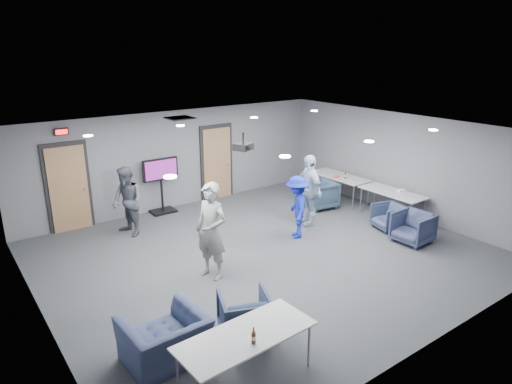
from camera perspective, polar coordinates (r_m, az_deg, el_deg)
floor at (r=10.10m, az=1.19°, el=-7.75°), size 9.00×9.00×0.00m
ceiling at (r=9.26m, az=1.29°, el=7.50°), size 9.00×9.00×0.00m
wall_back at (r=12.88m, az=-9.64°, el=4.07°), size 9.00×0.02×2.70m
wall_front at (r=7.09m, az=21.49°, el=-8.67°), size 9.00×0.02×2.70m
wall_left at (r=7.90m, az=-25.87°, el=-6.47°), size 0.02×8.00×2.70m
wall_right at (r=12.73m, az=17.59°, el=3.32°), size 0.02×8.00×2.70m
door_left at (r=11.94m, az=-22.40°, el=0.44°), size 1.06×0.17×2.24m
door_right at (r=13.47m, az=-4.93°, el=3.63°), size 1.06×0.17×2.24m
exit_sign at (r=11.61m, az=-23.17°, el=6.94°), size 0.32×0.08×0.16m
hvac_diffuser at (r=11.35m, az=-9.49°, el=9.11°), size 0.60×0.60×0.03m
downlights at (r=9.26m, az=1.29°, el=7.41°), size 6.18×3.78×0.02m
person_a at (r=8.83m, az=-5.59°, el=-4.90°), size 0.67×0.82×1.92m
person_b at (r=11.20m, az=-15.78°, el=-1.18°), size 0.76×0.91×1.68m
person_c at (r=11.51m, az=6.62°, el=0.25°), size 0.65×1.13×1.81m
person_d at (r=10.74m, az=5.11°, el=-1.90°), size 0.99×1.11×1.49m
chair_right_a at (r=12.89m, az=7.95°, el=-0.31°), size 0.97×0.95×0.77m
chair_right_b at (r=11.78m, az=16.28°, el=-3.00°), size 0.84×0.82×0.63m
chair_right_c at (r=11.13m, az=19.01°, el=-4.25°), size 0.82×0.80×0.72m
chair_front_a at (r=7.38m, az=-1.48°, el=-15.03°), size 1.00×1.01×0.71m
chair_front_b at (r=6.95m, az=-11.33°, el=-17.69°), size 1.16×1.03×0.73m
table_right_a at (r=13.57m, az=10.36°, el=1.84°), size 0.78×1.87×0.73m
table_right_b at (r=12.40m, az=16.68°, el=-0.18°), size 0.73×1.75×0.73m
table_front_left at (r=6.32m, az=-1.27°, el=-17.70°), size 1.94×0.88×0.73m
bottle_front at (r=6.10m, az=-0.31°, el=-17.71°), size 0.06×0.06×0.23m
bottle_right at (r=13.30m, az=11.08°, el=2.03°), size 0.06×0.06×0.22m
snack_box at (r=13.35m, az=10.01°, el=1.88°), size 0.20×0.15×0.04m
wrapper at (r=12.50m, az=17.70°, el=0.20°), size 0.23×0.17×0.05m
tv_stand at (r=12.51m, az=-11.76°, el=1.19°), size 0.99×0.47×1.51m
projector at (r=9.33m, az=-1.59°, el=5.72°), size 0.44×0.41×0.36m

